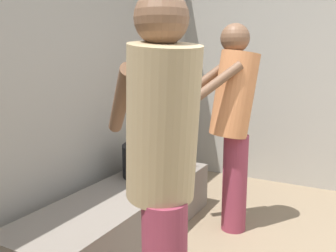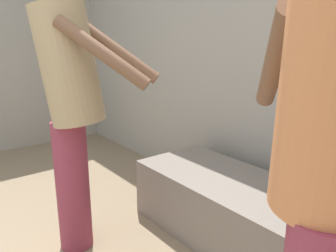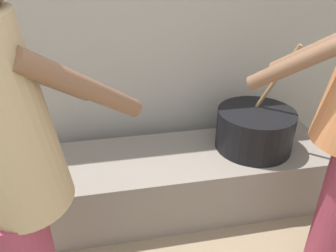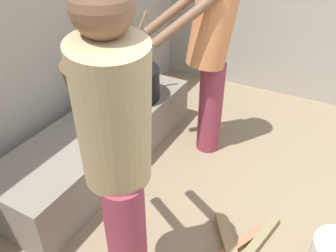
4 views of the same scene
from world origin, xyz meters
The scene contains 5 objects.
block_enclosure_rear centered at (0.00, 2.24, 1.22)m, with size 5.47×0.20×2.44m, color #9E998E.
hearth_ledge centered at (0.58, 1.72, 0.20)m, with size 1.94×0.60×0.41m, color slate.
cooking_pot_main centered at (1.01, 1.72, 0.55)m, with size 0.51×0.51×0.72m.
cook_in_tan_shirt centered at (-0.25, 0.92, 0.96)m, with size 0.71×0.71×1.67m.
cook_in_orange_shirt centered at (1.16, 1.06, 0.96)m, with size 0.69×0.72×1.67m.
Camera 1 is at (-1.53, 0.20, 1.40)m, focal length 38.23 mm.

